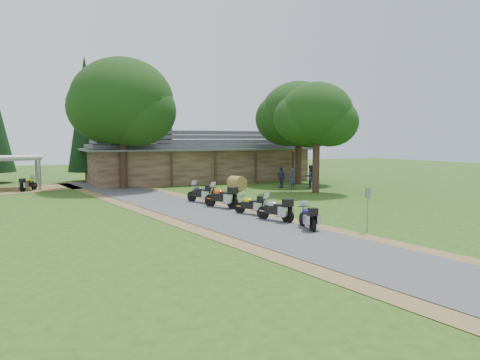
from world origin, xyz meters
name	(u,v)px	position (x,y,z in m)	size (l,w,h in m)	color
ground	(256,228)	(0.00, 0.00, 0.00)	(120.00, 120.00, 0.00)	#2E4814
driveway	(212,216)	(-0.50, 4.00, 0.00)	(46.00, 46.00, 0.00)	#424244
lodge	(198,155)	(6.00, 24.00, 2.45)	(21.40, 9.40, 4.90)	#4E3828
carport	(0,173)	(-11.06, 23.00, 1.34)	(6.17, 4.11, 2.67)	silver
motorcycle_row_a	(307,216)	(1.97, -1.24, 0.59)	(1.73, 0.56, 1.18)	#141097
motorcycle_row_b	(275,208)	(1.65, 1.11, 0.65)	(1.91, 0.62, 1.31)	#9D9FA5
motorcycle_row_c	(251,204)	(1.44, 3.39, 0.60)	(1.74, 0.57, 1.19)	gold
motorcycle_row_d	(221,196)	(0.98, 6.31, 0.73)	(2.13, 0.69, 1.45)	#D74C0B
motorcycle_row_e	(200,192)	(0.67, 8.96, 0.67)	(1.95, 0.63, 1.33)	black
motorcycle_carport_a	(28,183)	(-9.05, 21.09, 0.58)	(1.70, 0.55, 1.16)	#D8A300
person_a	(292,177)	(10.02, 13.19, 0.99)	(0.56, 0.41, 1.98)	navy
person_b	(310,175)	(11.85, 13.35, 1.12)	(0.64, 0.46, 2.24)	navy
person_c	(281,175)	(9.86, 14.65, 1.03)	(0.59, 0.42, 2.07)	navy
hay_bale	(237,184)	(5.59, 14.08, 0.59)	(1.17, 1.17, 1.07)	olive
sign_post	(367,210)	(3.94, -2.90, 0.97)	(0.35, 0.06, 1.94)	gray
oak_lodge_left	(122,118)	(-1.97, 19.75, 5.68)	(8.24, 8.24, 11.37)	black
oak_lodge_right	(299,128)	(13.06, 17.09, 5.05)	(6.81, 6.81, 10.09)	black
oak_driveway	(317,129)	(10.46, 10.52, 4.80)	(5.37, 5.37, 9.60)	black
cedar_near	(86,119)	(-3.80, 27.92, 5.94)	(3.52, 3.52, 11.88)	black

